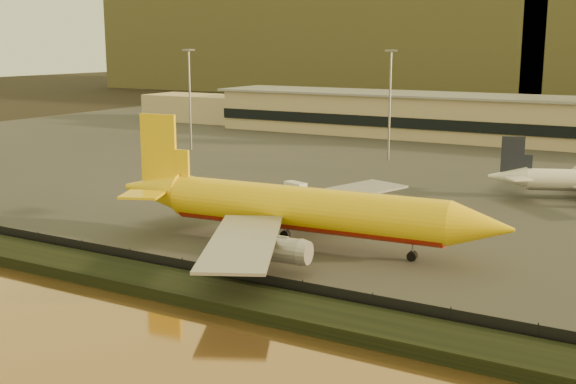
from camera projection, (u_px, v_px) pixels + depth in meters
name	position (u px, v px, depth m)	size (l,w,h in m)	color
ground	(231.00, 250.00, 96.31)	(900.00, 900.00, 0.00)	black
embankment	(147.00, 280.00, 81.72)	(320.00, 7.00, 1.40)	black
tarmac	(449.00, 155.00, 177.00)	(320.00, 220.00, 0.20)	#2D2D2D
perimeter_fence	(169.00, 266.00, 85.00)	(300.00, 0.05, 2.20)	black
terminal_building	(434.00, 116.00, 208.79)	(202.00, 25.00, 12.60)	tan
apron_light_masts	(494.00, 99.00, 149.55)	(152.20, 12.20, 25.40)	slate
distant_hills	(554.00, 35.00, 388.92)	(470.00, 160.00, 70.00)	brown
dhl_cargo_jet	(298.00, 209.00, 96.44)	(56.55, 55.24, 16.88)	yellow
gse_vehicle_yellow	(463.00, 221.00, 106.72)	(4.52, 2.03, 2.03)	yellow
gse_vehicle_white	(295.00, 187.00, 131.81)	(4.36, 1.96, 1.96)	silver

